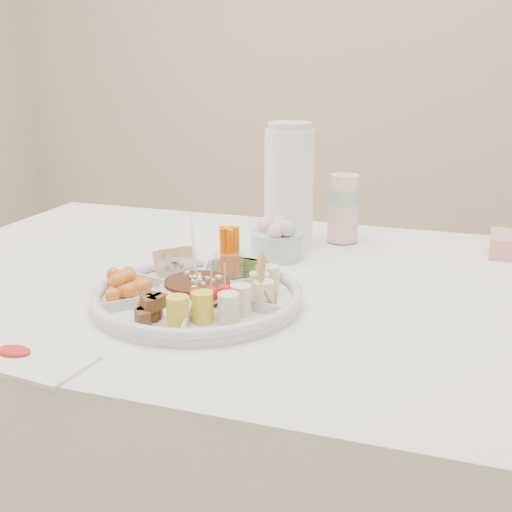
% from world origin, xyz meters
% --- Properties ---
extents(wall_back, '(4.00, 0.02, 2.70)m').
position_xyz_m(wall_back, '(0.00, 2.00, 1.35)').
color(wall_back, beige).
rests_on(wall_back, ground).
extents(dining_table, '(1.52, 1.02, 0.76)m').
position_xyz_m(dining_table, '(0.00, 0.00, 0.38)').
color(dining_table, white).
rests_on(dining_table, floor).
extents(party_tray, '(0.46, 0.46, 0.04)m').
position_xyz_m(party_tray, '(-0.04, -0.16, 0.78)').
color(party_tray, silver).
rests_on(party_tray, dining_table).
extents(bean_dip, '(0.15, 0.15, 0.04)m').
position_xyz_m(bean_dip, '(-0.04, -0.16, 0.79)').
color(bean_dip, black).
rests_on(bean_dip, party_tray).
extents(tortillas, '(0.13, 0.13, 0.07)m').
position_xyz_m(tortillas, '(0.08, -0.13, 0.80)').
color(tortillas, '#AE7D4C').
rests_on(tortillas, party_tray).
extents(carrot_cucumber, '(0.14, 0.14, 0.10)m').
position_xyz_m(carrot_cucumber, '(-0.01, -0.04, 0.82)').
color(carrot_cucumber, '#FB6B00').
rests_on(carrot_cucumber, party_tray).
extents(pita_raisins, '(0.12, 0.12, 0.05)m').
position_xyz_m(pita_raisins, '(-0.13, -0.07, 0.80)').
color(pita_raisins, tan).
rests_on(pita_raisins, party_tray).
extents(cherries, '(0.15, 0.15, 0.05)m').
position_xyz_m(cherries, '(-0.17, -0.20, 0.79)').
color(cherries, orange).
rests_on(cherries, party_tray).
extents(granola_chunks, '(0.11, 0.11, 0.04)m').
position_xyz_m(granola_chunks, '(-0.07, -0.29, 0.79)').
color(granola_chunks, '#52321E').
rests_on(granola_chunks, party_tray).
extents(banana_tomato, '(0.14, 0.14, 0.10)m').
position_xyz_m(banana_tomato, '(0.05, -0.25, 0.82)').
color(banana_tomato, '#FFDA70').
rests_on(banana_tomato, party_tray).
extents(cup_stack, '(0.09, 0.09, 0.20)m').
position_xyz_m(cup_stack, '(0.13, 0.33, 0.86)').
color(cup_stack, silver).
rests_on(cup_stack, dining_table).
extents(thermos, '(0.15, 0.15, 0.30)m').
position_xyz_m(thermos, '(0.01, 0.25, 0.91)').
color(thermos, white).
rests_on(thermos, dining_table).
extents(flower_bowl, '(0.15, 0.15, 0.09)m').
position_xyz_m(flower_bowl, '(0.02, 0.16, 0.80)').
color(flower_bowl, '#89BB9C').
rests_on(flower_bowl, dining_table).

